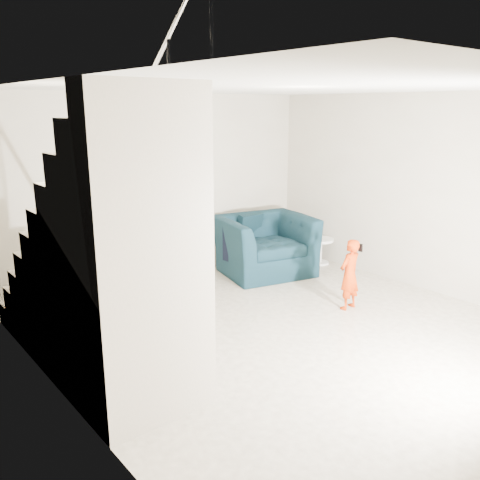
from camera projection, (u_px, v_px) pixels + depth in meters
The scene contains 12 objects.
floor at pixel (297, 336), 5.74m from camera, with size 5.50×5.50×0.00m, color gray.
ceiling at pixel (304, 87), 5.05m from camera, with size 5.50×5.50×0.00m, color silver.
back_wall at pixel (166, 188), 7.46m from camera, with size 5.00×5.00×0.00m, color #A49985.
left_wall at pixel (70, 263), 3.87m from camera, with size 5.50×5.50×0.00m, color #A49985.
right_wall at pixel (429, 194), 6.92m from camera, with size 5.50×5.50×0.00m, color #A49985.
armchair at pixel (265, 245), 7.83m from camera, with size 1.36×1.18×0.88m, color black.
toddler at pixel (349, 274), 6.41m from camera, with size 0.33×0.22×0.91m, color #8E1704.
side_table at pixel (320, 247), 8.31m from camera, with size 0.43×0.43×0.43m.
staircase at pixel (104, 281), 4.69m from camera, with size 1.02×3.03×3.62m.
cushion at pixel (250, 226), 8.03m from camera, with size 0.42×0.12×0.40m, color black.
throw at pixel (235, 245), 7.42m from camera, with size 0.05×0.51×0.58m, color black.
phone at pixel (361, 248), 6.36m from camera, with size 0.02×0.05×0.10m, color black.
Camera 1 is at (-3.83, -3.69, 2.51)m, focal length 38.00 mm.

